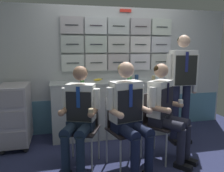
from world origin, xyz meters
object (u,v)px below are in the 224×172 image
Objects in this scene: folding_chair_center at (122,122)px; crew_member_center at (129,111)px; service_trolley at (15,114)px; paper_cup_blue at (154,78)px; crew_member_standing at (182,80)px; crew_member_right at (166,108)px; snack_banana at (98,80)px; folding_chair_right at (154,117)px; folding_chair_left at (83,121)px; water_bottle_blue_cap at (129,74)px; crew_member_left at (79,114)px.

crew_member_center reaches higher than folding_chair_center.
service_trolley is 11.65× the size of paper_cup_blue.
folding_chair_center is at bearing -157.82° from crew_member_standing.
crew_member_right is 7.35× the size of snack_banana.
folding_chair_center is 5.04× the size of snack_banana.
folding_chair_right is 5.04× the size of snack_banana.
paper_cup_blue is (0.81, 0.91, 0.42)m from folding_chair_center.
crew_member_standing is at bearing -62.49° from paper_cup_blue.
crew_member_right is (0.10, -0.13, 0.16)m from folding_chair_right.
crew_member_standing is (2.46, -0.42, 0.48)m from service_trolley.
folding_chair_right is 0.68× the size of crew_member_right.
folding_chair_left is 1.07m from crew_member_right.
crew_member_right reaches higher than water_bottle_blue_cap.
crew_member_right reaches higher than folding_chair_right.
snack_banana is (1.28, 0.22, 0.44)m from service_trolley.
water_bottle_blue_cap is at bearing 101.21° from crew_member_right.
folding_chair_center is at bearing -83.26° from snack_banana.
service_trolley is 0.74× the size of crew_member_right.
snack_banana is (-0.70, 1.11, 0.24)m from crew_member_right.
crew_member_center is 0.54m from crew_member_right.
folding_chair_left is 1.00× the size of folding_chair_center.
crew_member_standing is at bearing -28.32° from snack_banana.
crew_member_right is at bearing -135.99° from crew_member_standing.
crew_member_center is at bearing -150.06° from crew_member_standing.
folding_chair_left is at bearing 149.67° from crew_member_center.
service_trolley reaches higher than folding_chair_center.
service_trolley is 0.72× the size of crew_member_center.
service_trolley is at bearing 155.75° from crew_member_right.
crew_member_center is at bearing -167.66° from crew_member_right.
snack_banana is at bearing 9.58° from service_trolley.
folding_chair_center is (1.41, -0.85, 0.04)m from service_trolley.
snack_banana is (0.35, 0.92, 0.40)m from folding_chair_left.
crew_member_left is 1.03m from folding_chair_right.
crew_member_right is 1.01m from paper_cup_blue.
folding_chair_right is 0.80m from crew_member_standing.
water_bottle_blue_cap is at bearing 72.46° from crew_member_center.
crew_member_left is 0.60m from crew_member_center.
crew_member_standing reaches higher than folding_chair_right.
snack_banana is (-0.16, 1.22, 0.21)m from crew_member_center.
crew_member_left reaches higher than paper_cup_blue.
service_trolley is 1.64m from folding_chair_center.
paper_cup_blue reaches higher than folding_chair_right.
folding_chair_right is 0.98m from paper_cup_blue.
crew_member_right reaches higher than service_trolley.
service_trolley is 1.17m from folding_chair_left.
paper_cup_blue is 0.46× the size of snack_banana.
folding_chair_left is 0.50m from folding_chair_center.
folding_chair_right is at bearing -83.74° from water_bottle_blue_cap.
folding_chair_center is (0.54, 0.01, -0.15)m from crew_member_left.
folding_chair_center is (0.48, -0.15, 0.00)m from folding_chair_left.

